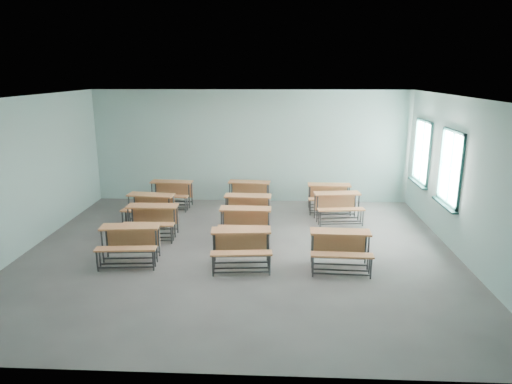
% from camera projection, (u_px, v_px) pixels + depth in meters
% --- Properties ---
extents(room, '(9.04, 8.04, 3.24)m').
position_uv_depth(room, '(243.00, 178.00, 9.22)').
color(room, slate).
rests_on(room, ground).
extents(desk_unit_r0c0, '(1.21, 0.87, 0.72)m').
position_uv_depth(desk_unit_r0c0, '(130.00, 239.00, 9.01)').
color(desk_unit_r0c0, '#C27646').
rests_on(desk_unit_r0c0, ground).
extents(desk_unit_r0c1, '(1.21, 0.87, 0.72)m').
position_uv_depth(desk_unit_r0c1, '(241.00, 243.00, 8.80)').
color(desk_unit_r0c1, '#C27646').
rests_on(desk_unit_r0c1, ground).
extents(desk_unit_r0c2, '(1.18, 0.81, 0.72)m').
position_uv_depth(desk_unit_r0c2, '(340.00, 244.00, 8.72)').
color(desk_unit_r0c2, '#C27646').
rests_on(desk_unit_r0c2, ground).
extents(desk_unit_r1c0, '(1.17, 0.80, 0.72)m').
position_uv_depth(desk_unit_r1c0, '(152.00, 216.00, 10.40)').
color(desk_unit_r1c0, '#C27646').
rests_on(desk_unit_r1c0, ground).
extents(desk_unit_r1c1, '(1.16, 0.79, 0.72)m').
position_uv_depth(desk_unit_r1c1, '(245.00, 219.00, 10.19)').
color(desk_unit_r1c1, '#C27646').
rests_on(desk_unit_r1c1, ground).
extents(desk_unit_r2c0, '(1.24, 0.91, 0.72)m').
position_uv_depth(desk_unit_r2c0, '(150.00, 204.00, 11.34)').
color(desk_unit_r2c0, '#C27646').
rests_on(desk_unit_r2c0, ground).
extents(desk_unit_r2c1, '(1.17, 0.81, 0.72)m').
position_uv_depth(desk_unit_r2c1, '(248.00, 205.00, 11.26)').
color(desk_unit_r2c1, '#C27646').
rests_on(desk_unit_r2c1, ground).
extents(desk_unit_r2c2, '(1.24, 0.91, 0.72)m').
position_uv_depth(desk_unit_r2c2, '(338.00, 203.00, 11.48)').
color(desk_unit_r2c2, '#C27646').
rests_on(desk_unit_r2c2, ground).
extents(desk_unit_r3c0, '(1.20, 0.85, 0.72)m').
position_uv_depth(desk_unit_r3c0, '(171.00, 190.00, 12.68)').
color(desk_unit_r3c0, '#C27646').
rests_on(desk_unit_r3c0, ground).
extents(desk_unit_r3c1, '(1.21, 0.87, 0.72)m').
position_uv_depth(desk_unit_r3c1, '(249.00, 190.00, 12.66)').
color(desk_unit_r3c1, '#C27646').
rests_on(desk_unit_r3c1, ground).
extents(desk_unit_r3c2, '(1.16, 0.79, 0.72)m').
position_uv_depth(desk_unit_r3c2, '(329.00, 194.00, 12.35)').
color(desk_unit_r3c2, '#C27646').
rests_on(desk_unit_r3c2, ground).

